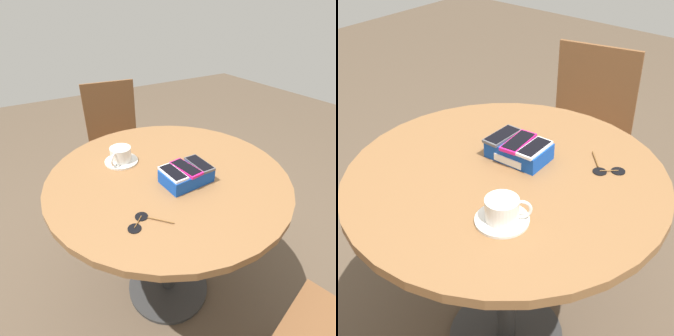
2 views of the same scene
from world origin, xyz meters
The scene contains 10 objects.
ground_plane centered at (0.00, 0.00, 0.00)m, with size 8.00×8.00×0.00m, color brown.
round_table centered at (0.00, 0.00, 0.65)m, with size 0.99×0.99×0.78m.
phone_box centered at (-0.03, 0.10, 0.81)m, with size 0.19×0.13×0.06m.
phone_gray centered at (-0.09, 0.09, 0.84)m, with size 0.06×0.13×0.01m.
phone_magenta centered at (-0.02, 0.09, 0.84)m, with size 0.07×0.14×0.01m.
phone_white centered at (0.04, 0.09, 0.84)m, with size 0.06×0.13×0.01m.
saucer centered at (0.13, -0.18, 0.78)m, with size 0.15×0.15×0.01m, color silver.
coffee_cup centered at (0.14, -0.18, 0.82)m, with size 0.11×0.10×0.06m.
sunglasses centered at (0.23, 0.21, 0.78)m, with size 0.14×0.11×0.01m.
chair_far_side centered at (-0.12, -0.93, 0.47)m, with size 0.45×0.45×0.91m.
Camera 1 is at (0.48, 0.79, 1.38)m, focal length 28.00 mm.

